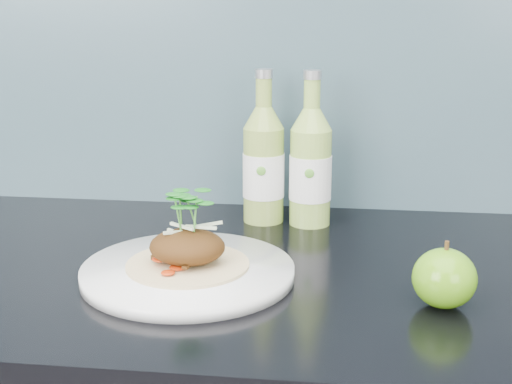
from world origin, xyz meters
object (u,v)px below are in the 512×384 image
green_apple (444,278)px  cider_bottle_left (264,165)px  dinner_plate (188,272)px  cider_bottle_right (311,167)px

green_apple → cider_bottle_left: bearing=128.9°
dinner_plate → green_apple: size_ratio=3.29×
cider_bottle_left → cider_bottle_right: same height
dinner_plate → cider_bottle_left: bearing=75.0°
cider_bottle_left → dinner_plate: bearing=-90.5°
green_apple → cider_bottle_right: (-0.17, 0.30, 0.06)m
green_apple → cider_bottle_right: cider_bottle_right is taller
cider_bottle_left → green_apple: bearing=-36.7°
dinner_plate → cider_bottle_left: 0.28m
green_apple → dinner_plate: bearing=171.0°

